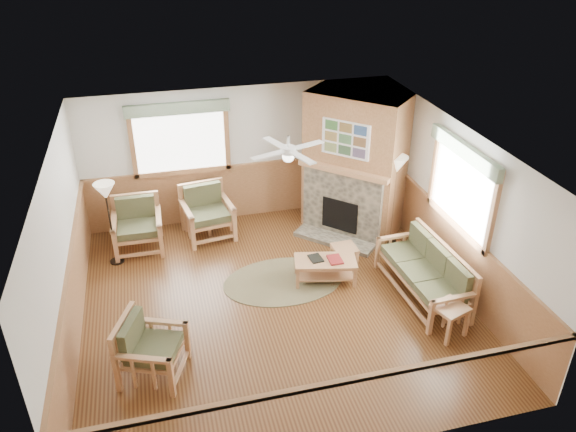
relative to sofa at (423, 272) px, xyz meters
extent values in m
cube|color=#573318|center=(-2.36, 0.40, -0.44)|extent=(6.00, 6.00, 0.01)
cube|color=white|center=(-2.36, 0.40, 2.26)|extent=(6.00, 6.00, 0.01)
cube|color=silver|center=(-2.36, 3.40, 0.91)|extent=(6.00, 0.02, 2.70)
cube|color=silver|center=(-2.36, -2.60, 0.91)|extent=(6.00, 0.02, 2.70)
cube|color=silver|center=(-5.36, 0.40, 0.91)|extent=(0.02, 6.00, 2.70)
cube|color=silver|center=(0.64, 0.40, 0.91)|extent=(0.02, 6.00, 2.70)
cylinder|color=brown|center=(-2.10, 0.91, -0.43)|extent=(2.33, 2.33, 0.01)
cube|color=maroon|center=(-1.25, 0.71, 0.00)|extent=(0.22, 0.30, 0.03)
cube|color=black|center=(-1.55, 0.83, 0.00)|extent=(0.23, 0.29, 0.03)
camera|label=1|loc=(-3.97, -6.68, 5.16)|focal=35.00mm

